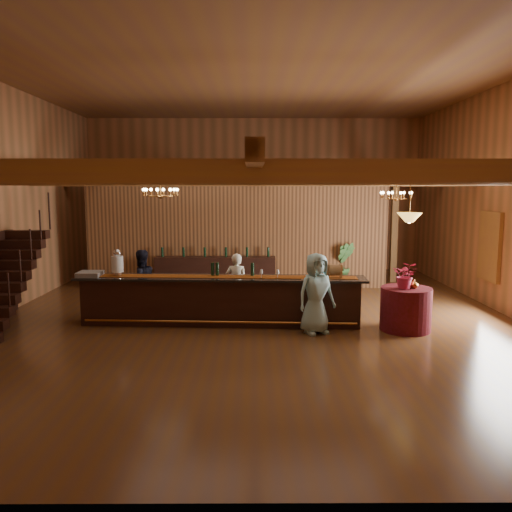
{
  "coord_description": "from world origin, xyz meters",
  "views": [
    {
      "loc": [
        -0.01,
        -11.42,
        3.0
      ],
      "look_at": [
        0.05,
        0.31,
        1.4
      ],
      "focal_mm": 35.0,
      "sensor_mm": 36.0,
      "label": 1
    }
  ],
  "objects_px": {
    "guest": "(316,293)",
    "backbar_shelf": "(216,273)",
    "beverage_dispenser": "(117,263)",
    "floor_plant": "(342,265)",
    "bartender": "(237,284)",
    "tasting_bar": "(220,300)",
    "chandelier_left": "(160,192)",
    "staff_second": "(141,283)",
    "raffle_drum": "(334,270)",
    "round_table": "(406,309)",
    "chandelier_right": "(396,195)",
    "pendant_lamp": "(409,217)"
  },
  "relations": [
    {
      "from": "round_table",
      "to": "floor_plant",
      "type": "xyz_separation_m",
      "value": [
        -0.55,
        4.54,
        0.24
      ]
    },
    {
      "from": "beverage_dispenser",
      "to": "guest",
      "type": "relative_size",
      "value": 0.36
    },
    {
      "from": "beverage_dispenser",
      "to": "round_table",
      "type": "bearing_deg",
      "value": -6.26
    },
    {
      "from": "guest",
      "to": "floor_plant",
      "type": "relative_size",
      "value": 1.21
    },
    {
      "from": "bartender",
      "to": "pendant_lamp",
      "type": "bearing_deg",
      "value": 169.21
    },
    {
      "from": "raffle_drum",
      "to": "backbar_shelf",
      "type": "distance_m",
      "value": 4.97
    },
    {
      "from": "pendant_lamp",
      "to": "floor_plant",
      "type": "xyz_separation_m",
      "value": [
        -0.55,
        4.54,
        -1.7
      ]
    },
    {
      "from": "bartender",
      "to": "staff_second",
      "type": "distance_m",
      "value": 2.26
    },
    {
      "from": "bartender",
      "to": "floor_plant",
      "type": "bearing_deg",
      "value": -124.36
    },
    {
      "from": "round_table",
      "to": "guest",
      "type": "relative_size",
      "value": 0.63
    },
    {
      "from": "raffle_drum",
      "to": "pendant_lamp",
      "type": "distance_m",
      "value": 1.91
    },
    {
      "from": "chandelier_right",
      "to": "backbar_shelf",
      "type": "bearing_deg",
      "value": 157.42
    },
    {
      "from": "backbar_shelf",
      "to": "staff_second",
      "type": "relative_size",
      "value": 2.25
    },
    {
      "from": "chandelier_right",
      "to": "staff_second",
      "type": "height_order",
      "value": "chandelier_right"
    },
    {
      "from": "chandelier_right",
      "to": "guest",
      "type": "distance_m",
      "value": 3.97
    },
    {
      "from": "raffle_drum",
      "to": "bartender",
      "type": "relative_size",
      "value": 0.23
    },
    {
      "from": "tasting_bar",
      "to": "backbar_shelf",
      "type": "relative_size",
      "value": 1.82
    },
    {
      "from": "tasting_bar",
      "to": "staff_second",
      "type": "height_order",
      "value": "staff_second"
    },
    {
      "from": "chandelier_left",
      "to": "chandelier_right",
      "type": "height_order",
      "value": "same"
    },
    {
      "from": "backbar_shelf",
      "to": "bartender",
      "type": "relative_size",
      "value": 2.4
    },
    {
      "from": "staff_second",
      "to": "raffle_drum",
      "type": "bearing_deg",
      "value": 132.46
    },
    {
      "from": "beverage_dispenser",
      "to": "backbar_shelf",
      "type": "relative_size",
      "value": 0.17
    },
    {
      "from": "chandelier_right",
      "to": "floor_plant",
      "type": "height_order",
      "value": "chandelier_right"
    },
    {
      "from": "bartender",
      "to": "staff_second",
      "type": "bearing_deg",
      "value": 12.69
    },
    {
      "from": "bartender",
      "to": "staff_second",
      "type": "xyz_separation_m",
      "value": [
        -2.26,
        -0.1,
        0.05
      ]
    },
    {
      "from": "guest",
      "to": "pendant_lamp",
      "type": "bearing_deg",
      "value": -16.63
    },
    {
      "from": "guest",
      "to": "backbar_shelf",
      "type": "bearing_deg",
      "value": 95.42
    },
    {
      "from": "backbar_shelf",
      "to": "tasting_bar",
      "type": "bearing_deg",
      "value": -83.72
    },
    {
      "from": "guest",
      "to": "chandelier_left",
      "type": "bearing_deg",
      "value": 135.25
    },
    {
      "from": "raffle_drum",
      "to": "pendant_lamp",
      "type": "bearing_deg",
      "value": -12.41
    },
    {
      "from": "staff_second",
      "to": "floor_plant",
      "type": "height_order",
      "value": "staff_second"
    },
    {
      "from": "pendant_lamp",
      "to": "guest",
      "type": "height_order",
      "value": "pendant_lamp"
    },
    {
      "from": "raffle_drum",
      "to": "staff_second",
      "type": "relative_size",
      "value": 0.22
    },
    {
      "from": "bartender",
      "to": "guest",
      "type": "distance_m",
      "value": 2.34
    },
    {
      "from": "tasting_bar",
      "to": "chandelier_left",
      "type": "distance_m",
      "value": 2.83
    },
    {
      "from": "beverage_dispenser",
      "to": "raffle_drum",
      "type": "xyz_separation_m",
      "value": [
        4.79,
        -0.36,
        -0.11
      ]
    },
    {
      "from": "beverage_dispenser",
      "to": "round_table",
      "type": "relative_size",
      "value": 0.57
    },
    {
      "from": "tasting_bar",
      "to": "chandelier_left",
      "type": "bearing_deg",
      "value": 157.9
    },
    {
      "from": "beverage_dispenser",
      "to": "guest",
      "type": "distance_m",
      "value": 4.46
    },
    {
      "from": "tasting_bar",
      "to": "guest",
      "type": "bearing_deg",
      "value": -16.43
    },
    {
      "from": "tasting_bar",
      "to": "pendant_lamp",
      "type": "relative_size",
      "value": 7.13
    },
    {
      "from": "round_table",
      "to": "chandelier_left",
      "type": "height_order",
      "value": "chandelier_left"
    },
    {
      "from": "pendant_lamp",
      "to": "bartender",
      "type": "xyz_separation_m",
      "value": [
        -3.64,
        1.39,
        -1.67
      ]
    },
    {
      "from": "floor_plant",
      "to": "bartender",
      "type": "bearing_deg",
      "value": -134.43
    },
    {
      "from": "backbar_shelf",
      "to": "chandelier_left",
      "type": "bearing_deg",
      "value": -107.26
    },
    {
      "from": "bartender",
      "to": "floor_plant",
      "type": "relative_size",
      "value": 1.05
    },
    {
      "from": "raffle_drum",
      "to": "chandelier_right",
      "type": "bearing_deg",
      "value": 47.21
    },
    {
      "from": "beverage_dispenser",
      "to": "round_table",
      "type": "height_order",
      "value": "beverage_dispenser"
    },
    {
      "from": "beverage_dispenser",
      "to": "guest",
      "type": "height_order",
      "value": "guest"
    },
    {
      "from": "guest",
      "to": "chandelier_right",
      "type": "bearing_deg",
      "value": 24.85
    }
  ]
}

